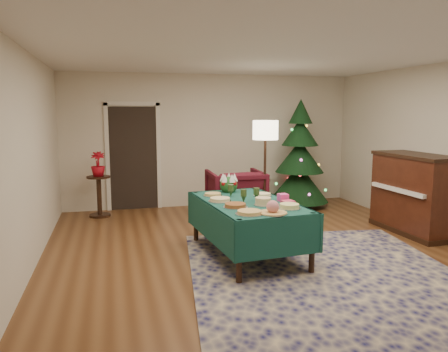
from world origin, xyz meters
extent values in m
plane|color=#593319|center=(0.00, 0.00, 0.00)|extent=(7.00, 7.00, 0.00)
plane|color=white|center=(0.00, 0.00, 2.70)|extent=(7.00, 7.00, 0.00)
plane|color=beige|center=(0.00, 3.50, 1.35)|extent=(6.00, 0.00, 6.00)
plane|color=beige|center=(-3.00, 0.00, 1.35)|extent=(0.00, 7.00, 7.00)
cube|color=black|center=(-1.60, 3.48, 1.02)|extent=(0.92, 0.02, 2.04)
cube|color=silver|center=(-2.10, 3.48, 1.05)|extent=(0.08, 0.04, 2.14)
cube|color=silver|center=(-1.10, 3.48, 1.05)|extent=(0.08, 0.04, 2.14)
cube|color=silver|center=(-1.60, 3.48, 2.10)|extent=(1.08, 0.04, 0.08)
cube|color=#14154D|center=(0.38, -1.08, 0.01)|extent=(3.72, 4.58, 0.02)
cylinder|color=black|center=(-0.67, -0.78, 0.38)|extent=(0.07, 0.07, 0.75)
cylinder|color=black|center=(-0.83, 0.96, 0.38)|extent=(0.07, 0.07, 0.75)
cylinder|color=black|center=(0.27, -0.69, 0.38)|extent=(0.07, 0.07, 0.75)
cylinder|color=black|center=(0.11, 1.05, 0.38)|extent=(0.07, 0.07, 0.75)
cube|color=#154C43|center=(-0.28, 0.13, 0.73)|extent=(1.27, 2.00, 0.04)
cube|color=#154C43|center=(-0.37, 1.07, 0.52)|extent=(1.13, 0.13, 0.47)
cube|color=#154C43|center=(-0.19, -0.81, 0.52)|extent=(1.13, 0.13, 0.47)
cube|color=#154C43|center=(0.26, 0.18, 0.52)|extent=(0.21, 1.93, 0.47)
cube|color=#154C43|center=(-0.82, 0.08, 0.52)|extent=(0.21, 1.93, 0.47)
cylinder|color=silver|center=(-0.48, -0.58, 0.76)|extent=(0.33, 0.33, 0.01)
cylinder|color=tan|center=(-0.48, -0.58, 0.78)|extent=(0.28, 0.28, 0.04)
cylinder|color=silver|center=(-0.21, -0.63, 0.76)|extent=(0.34, 0.34, 0.01)
sphere|color=#CC727A|center=(-0.21, -0.63, 0.84)|extent=(0.15, 0.15, 0.15)
cylinder|color=silver|center=(0.09, -0.41, 0.76)|extent=(0.28, 0.28, 0.01)
cylinder|color=#D8D172|center=(0.09, -0.41, 0.79)|extent=(0.24, 0.24, 0.05)
cylinder|color=silver|center=(-0.54, -0.18, 0.76)|extent=(0.31, 0.31, 0.01)
cylinder|color=brown|center=(-0.54, -0.18, 0.78)|extent=(0.26, 0.26, 0.04)
cylinder|color=silver|center=(-0.16, -0.15, 0.76)|extent=(0.24, 0.24, 0.01)
cylinder|color=tan|center=(-0.16, -0.15, 0.81)|extent=(0.20, 0.20, 0.09)
cylinder|color=silver|center=(-0.64, 0.22, 0.76)|extent=(0.31, 0.31, 0.01)
cylinder|color=#D8BF7F|center=(-0.64, 0.22, 0.78)|extent=(0.26, 0.26, 0.04)
cylinder|color=silver|center=(0.04, 0.44, 0.76)|extent=(0.27, 0.27, 0.01)
cylinder|color=#F2EACC|center=(0.04, 0.44, 0.78)|extent=(0.23, 0.23, 0.03)
cylinder|color=silver|center=(-0.64, 0.63, 0.76)|extent=(0.27, 0.27, 0.01)
cylinder|color=tan|center=(-0.64, 0.63, 0.78)|extent=(0.23, 0.23, 0.03)
cone|color=#2D471E|center=(-0.41, 0.50, 0.80)|extent=(0.07, 0.07, 0.09)
cylinder|color=#2D471E|center=(-0.41, 0.50, 0.88)|extent=(0.08, 0.08, 0.09)
cone|color=#2D471E|center=(-0.15, 0.16, 0.80)|extent=(0.07, 0.07, 0.09)
cylinder|color=#2D471E|center=(-0.15, 0.16, 0.88)|extent=(0.08, 0.08, 0.09)
cone|color=#2D471E|center=(-0.35, 0.08, 0.80)|extent=(0.07, 0.07, 0.09)
cylinder|color=#2D471E|center=(-0.35, 0.08, 0.88)|extent=(0.08, 0.08, 0.09)
cube|color=#DF3D5F|center=(0.19, -0.13, 0.77)|extent=(0.16, 0.16, 0.04)
cube|color=#EC419A|center=(0.18, 0.04, 0.80)|extent=(0.13, 0.13, 0.10)
sphere|color=#1E4C1E|center=(-0.34, 0.88, 0.85)|extent=(0.26, 0.26, 0.26)
cone|color=white|center=(-0.25, 0.88, 0.97)|extent=(0.10, 0.10, 0.12)
cone|color=white|center=(-0.31, 0.97, 0.97)|extent=(0.10, 0.10, 0.12)
cone|color=white|center=(-0.42, 0.94, 0.97)|extent=(0.10, 0.10, 0.12)
cone|color=white|center=(-0.42, 0.83, 0.97)|extent=(0.10, 0.10, 0.12)
cone|color=white|center=(-0.31, 0.80, 0.97)|extent=(0.10, 0.10, 0.12)
sphere|color=#B20C0F|center=(-0.25, 0.94, 0.89)|extent=(0.07, 0.07, 0.07)
sphere|color=#B20C0F|center=(-0.40, 0.97, 0.89)|extent=(0.07, 0.07, 0.07)
sphere|color=#B20C0F|center=(-0.43, 0.82, 0.89)|extent=(0.07, 0.07, 0.07)
sphere|color=#B20C0F|center=(-0.28, 0.79, 0.89)|extent=(0.07, 0.07, 0.07)
imported|color=#490F1B|center=(0.15, 2.20, 0.50)|extent=(0.98, 0.92, 0.99)
cylinder|color=#A57F3F|center=(0.54, 1.74, 0.02)|extent=(0.30, 0.30, 0.03)
cylinder|color=black|center=(0.54, 1.74, 0.82)|extent=(0.04, 0.04, 1.63)
cylinder|color=#FFEABF|center=(0.54, 1.74, 1.63)|extent=(0.44, 0.44, 0.33)
cylinder|color=black|center=(-2.27, 2.99, 0.02)|extent=(0.38, 0.38, 0.04)
cylinder|color=black|center=(-2.27, 2.99, 0.37)|extent=(0.09, 0.09, 0.70)
cylinder|color=black|center=(-2.27, 2.99, 0.75)|extent=(0.43, 0.43, 0.03)
imported|color=#AD0C19|center=(-2.27, 2.99, 0.89)|extent=(0.25, 0.45, 0.25)
cylinder|color=black|center=(1.71, 2.90, 0.09)|extent=(0.13, 0.13, 0.18)
cone|color=black|center=(1.71, 2.90, 0.49)|extent=(1.46, 1.46, 0.77)
cone|color=black|center=(1.71, 2.90, 1.04)|extent=(1.19, 1.19, 0.66)
cone|color=black|center=(1.71, 2.90, 1.54)|extent=(0.90, 0.90, 0.55)
cone|color=black|center=(1.71, 2.90, 1.95)|extent=(0.58, 0.58, 0.49)
cube|color=black|center=(2.67, 0.58, 0.04)|extent=(0.68, 1.48, 0.08)
cube|color=black|center=(2.67, 0.58, 0.64)|extent=(0.66, 1.45, 1.19)
cube|color=black|center=(2.67, 0.58, 1.25)|extent=(0.70, 1.50, 0.05)
cube|color=white|center=(2.36, 0.57, 0.72)|extent=(0.16, 1.23, 0.06)
camera|label=1|loc=(-2.02, -5.32, 1.94)|focal=35.00mm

